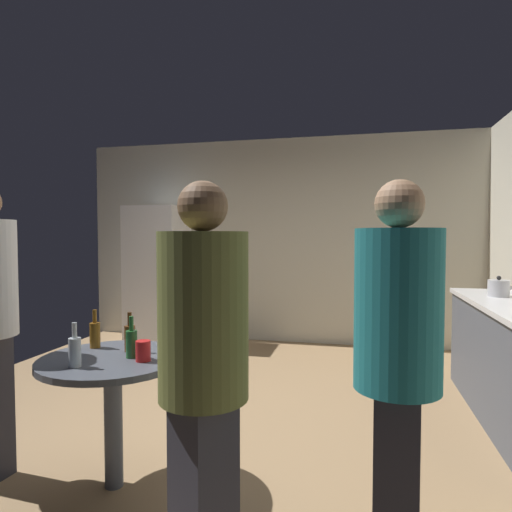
{
  "coord_description": "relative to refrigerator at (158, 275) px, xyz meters",
  "views": [
    {
      "loc": [
        1.07,
        -3.14,
        1.41
      ],
      "look_at": [
        0.21,
        0.54,
        1.24
      ],
      "focal_mm": 30.72,
      "sensor_mm": 36.0,
      "label": 1
    }
  ],
  "objects": [
    {
      "name": "ground_plane",
      "position": [
        1.52,
        -2.2,
        -0.95
      ],
      "size": [
        5.2,
        5.2,
        0.1
      ],
      "primitive_type": "cube",
      "color": "#9E7C56"
    },
    {
      "name": "wall_back",
      "position": [
        1.52,
        0.43,
        0.45
      ],
      "size": [
        5.32,
        0.06,
        2.7
      ],
      "primitive_type": "cube",
      "color": "beige",
      "rests_on": "ground_plane"
    },
    {
      "name": "refrigerator",
      "position": [
        0.0,
        0.0,
        0.0
      ],
      "size": [
        0.7,
        0.68,
        1.8
      ],
      "color": "white",
      "rests_on": "ground_plane"
    },
    {
      "name": "kettle",
      "position": [
        3.75,
        -1.31,
        0.07
      ],
      "size": [
        0.24,
        0.17,
        0.18
      ],
      "color": "#B2B2B7",
      "rests_on": "kitchen_counter"
    },
    {
      "name": "foreground_table",
      "position": [
        1.26,
        -3.18,
        -0.27
      ],
      "size": [
        0.8,
        0.8,
        0.73
      ],
      "color": "#4C515B",
      "rests_on": "ground_plane"
    },
    {
      "name": "beer_bottle_amber",
      "position": [
        1.05,
        -3.02,
        -0.08
      ],
      "size": [
        0.06,
        0.06,
        0.23
      ],
      "color": "#8C5919",
      "rests_on": "foreground_table"
    },
    {
      "name": "beer_bottle_brown",
      "position": [
        1.3,
        -3.05,
        -0.08
      ],
      "size": [
        0.06,
        0.06,
        0.23
      ],
      "color": "#593314",
      "rests_on": "foreground_table"
    },
    {
      "name": "beer_bottle_green",
      "position": [
        1.37,
        -3.17,
        -0.08
      ],
      "size": [
        0.06,
        0.06,
        0.23
      ],
      "color": "#26662D",
      "rests_on": "foreground_table"
    },
    {
      "name": "beer_bottle_clear",
      "position": [
        1.18,
        -3.39,
        -0.08
      ],
      "size": [
        0.06,
        0.06,
        0.23
      ],
      "color": "silver",
      "rests_on": "foreground_table"
    },
    {
      "name": "plastic_cup_red",
      "position": [
        1.47,
        -3.21,
        -0.11
      ],
      "size": [
        0.08,
        0.08,
        0.11
      ],
      "primitive_type": "cylinder",
      "color": "red",
      "rests_on": "foreground_table"
    },
    {
      "name": "person_in_olive_shirt",
      "position": [
        2.03,
        -3.8,
        0.04
      ],
      "size": [
        0.46,
        0.46,
        1.61
      ],
      "rotation": [
        0.0,
        0.0,
        2.68
      ],
      "color": "#2D2D38",
      "rests_on": "ground_plane"
    },
    {
      "name": "person_in_teal_shirt",
      "position": [
        2.74,
        -3.55,
        0.05
      ],
      "size": [
        0.36,
        0.36,
        1.63
      ],
      "rotation": [
        0.0,
        0.0,
        3.07
      ],
      "color": "#2D2D38",
      "rests_on": "ground_plane"
    }
  ]
}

